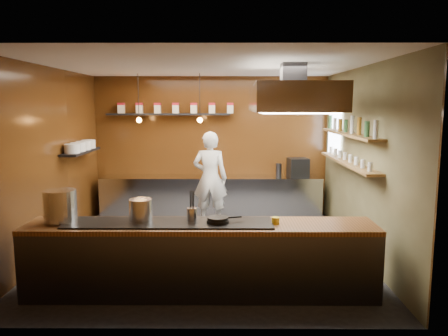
{
  "coord_description": "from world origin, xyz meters",
  "views": [
    {
      "loc": [
        0.32,
        -6.91,
        2.4
      ],
      "look_at": [
        0.28,
        0.4,
        1.34
      ],
      "focal_mm": 35.0,
      "sensor_mm": 36.0,
      "label": 1
    }
  ],
  "objects_px": {
    "stockpot_large": "(60,206)",
    "stockpot_small": "(141,210)",
    "extractor_hood": "(293,97)",
    "chef": "(210,178)",
    "espresso_machine": "(298,168)"
  },
  "relations": [
    {
      "from": "stockpot_large",
      "to": "stockpot_small",
      "type": "bearing_deg",
      "value": 2.21
    },
    {
      "from": "extractor_hood",
      "to": "stockpot_small",
      "type": "bearing_deg",
      "value": -151.78
    },
    {
      "from": "extractor_hood",
      "to": "chef",
      "type": "xyz_separation_m",
      "value": [
        -1.31,
        2.11,
        -1.56
      ]
    },
    {
      "from": "stockpot_small",
      "to": "chef",
      "type": "bearing_deg",
      "value": 76.68
    },
    {
      "from": "stockpot_large",
      "to": "chef",
      "type": "height_order",
      "value": "chef"
    },
    {
      "from": "extractor_hood",
      "to": "stockpot_large",
      "type": "bearing_deg",
      "value": -159.55
    },
    {
      "from": "extractor_hood",
      "to": "espresso_machine",
      "type": "height_order",
      "value": "extractor_hood"
    },
    {
      "from": "extractor_hood",
      "to": "stockpot_small",
      "type": "distance_m",
      "value": 2.75
    },
    {
      "from": "extractor_hood",
      "to": "stockpot_large",
      "type": "height_order",
      "value": "extractor_hood"
    },
    {
      "from": "espresso_machine",
      "to": "chef",
      "type": "height_order",
      "value": "chef"
    },
    {
      "from": "extractor_hood",
      "to": "espresso_machine",
      "type": "xyz_separation_m",
      "value": [
        0.52,
        2.51,
        -1.41
      ]
    },
    {
      "from": "stockpot_large",
      "to": "stockpot_small",
      "type": "relative_size",
      "value": 1.4
    },
    {
      "from": "chef",
      "to": "stockpot_large",
      "type": "bearing_deg",
      "value": 69.01
    },
    {
      "from": "extractor_hood",
      "to": "stockpot_large",
      "type": "distance_m",
      "value": 3.56
    },
    {
      "from": "stockpot_large",
      "to": "espresso_machine",
      "type": "height_order",
      "value": "stockpot_large"
    }
  ]
}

